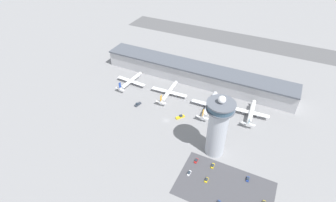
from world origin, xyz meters
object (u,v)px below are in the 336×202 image
car_red_hatchback (207,180)px  car_yellow_taxi (248,179)px  airplane_gate_charlie (209,105)px  car_navy_sedan (196,161)px  service_truck_baggage (219,110)px  airplane_gate_delta (251,113)px  airplane_gate_bravo (169,92)px  car_silver_sedan (189,173)px  control_tower (218,127)px  service_truck_catering (138,104)px  car_maroon_suv (213,166)px  airplane_gate_alpha (131,81)px  service_truck_fuel (180,117)px

car_red_hatchback → car_yellow_taxi: (25.60, 13.27, 0.08)m
airplane_gate_charlie → car_navy_sedan: (12.05, -63.37, -3.67)m
service_truck_baggage → car_navy_sedan: service_truck_baggage is taller
airplane_gate_delta → car_navy_sedan: 73.54m
airplane_gate_bravo → car_silver_sedan: (54.40, -78.48, -3.23)m
airplane_gate_bravo → airplane_gate_delta: (80.13, 3.20, 0.72)m
service_truck_baggage → car_yellow_taxi: service_truck_baggage is taller
airplane_gate_bravo → control_tower: bearing=-38.4°
airplane_gate_bravo → service_truck_catering: airplane_gate_bravo is taller
airplane_gate_bravo → service_truck_baggage: airplane_gate_bravo is taller
airplane_gate_charlie → car_red_hatchback: 79.97m
car_maroon_suv → car_silver_sedan: car_silver_sedan is taller
airplane_gate_alpha → airplane_gate_charlie: bearing=-1.5°
car_red_hatchback → airplane_gate_delta: bearing=81.2°
service_truck_catering → service_truck_baggage: service_truck_baggage is taller
car_maroon_suv → car_silver_sedan: 18.84m
airplane_gate_charlie → service_truck_catering: 67.13m
airplane_gate_delta → airplane_gate_charlie: bearing=-171.5°
airplane_gate_alpha → car_maroon_suv: 129.36m
car_red_hatchback → car_maroon_suv: bearing=90.0°
car_silver_sedan → service_truck_catering: bearing=145.3°
airplane_gate_alpha → service_truck_baggage: (96.59, -1.67, -2.94)m
service_truck_fuel → car_navy_sedan: service_truck_fuel is taller
service_truck_baggage → car_maroon_suv: size_ratio=1.42×
car_maroon_suv → service_truck_baggage: bearing=103.6°
service_truck_catering → car_red_hatchback: size_ratio=1.77×
service_truck_baggage → airplane_gate_delta: bearing=10.0°
airplane_gate_bravo → airplane_gate_alpha: bearing=-179.9°
airplane_gate_bravo → car_red_hatchback: airplane_gate_bravo is taller
service_truck_catering → service_truck_fuel: (43.53, 1.37, -0.05)m
control_tower → car_yellow_taxi: 41.56m
airplane_gate_delta → car_maroon_suv: (-12.69, -68.07, -4.03)m
airplane_gate_delta → airplane_gate_bravo: bearing=-177.7°
control_tower → airplane_gate_delta: 59.93m
airplane_gate_delta → car_yellow_taxi: airplane_gate_delta is taller
service_truck_catering → car_silver_sedan: 89.76m
car_yellow_taxi → car_silver_sedan: car_silver_sedan is taller
control_tower → car_yellow_taxi: size_ratio=12.01×
airplane_gate_charlie → car_maroon_suv: 67.25m
airplane_gate_charlie → car_navy_sedan: airplane_gate_charlie is taller
service_truck_catering → car_navy_sedan: bearing=-27.3°
airplane_gate_alpha → car_maroon_suv: bearing=-30.1°
car_maroon_suv → control_tower: bearing=104.9°
airplane_gate_bravo → car_silver_sedan: bearing=-55.3°
airplane_gate_alpha → car_red_hatchback: size_ratio=8.52×
service_truck_baggage → car_yellow_taxi: 75.43m
control_tower → car_navy_sedan: bearing=-119.3°
airplane_gate_alpha → car_yellow_taxi: 152.16m
service_truck_fuel → car_yellow_taxi: service_truck_fuel is taller
airplane_gate_bravo → service_truck_fuel: 35.61m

